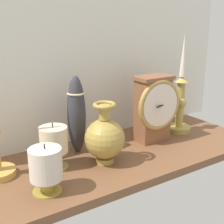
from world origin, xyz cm
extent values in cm
cube|color=brown|center=(0.00, 0.00, -1.20)|extent=(100.00, 36.00, 2.40)
cube|color=silver|center=(0.00, 18.50, 32.50)|extent=(120.00, 2.00, 65.00)
cube|color=brown|center=(18.60, 3.34, 10.59)|extent=(11.09, 6.69, 21.18)
cube|color=brown|center=(18.60, 3.34, 21.78)|extent=(12.42, 7.49, 1.20)
torus|color=#B78F47|center=(18.60, -0.41, 13.29)|extent=(17.02, 1.55, 17.02)
cylinder|color=silver|center=(18.60, -0.51, 13.29)|extent=(14.24, 0.40, 14.24)
cube|color=black|center=(18.60, -0.81, 13.29)|extent=(5.31, 2.36, 0.30)
cylinder|color=tan|center=(32.77, 4.59, 0.90)|extent=(8.74, 8.74, 1.80)
cylinder|color=tan|center=(32.77, 4.59, 10.19)|extent=(2.78, 2.78, 16.78)
sphere|color=tan|center=(32.77, 4.59, 11.03)|extent=(4.45, 4.45, 4.45)
cone|color=tan|center=(32.77, 4.59, 19.58)|extent=(4.95, 4.95, 2.00)
cone|color=silver|center=(32.77, 4.59, 27.99)|extent=(2.29, 2.29, 14.81)
cylinder|color=#AA8D3F|center=(-4.15, -2.76, 0.80)|extent=(5.24, 5.24, 1.60)
sphere|color=#AA8D3F|center=(-4.15, -2.76, 7.42)|extent=(11.65, 11.65, 11.65)
cylinder|color=#AA8D3F|center=(-4.15, -2.76, 15.35)|extent=(3.26, 3.26, 4.21)
torus|color=#AA8D3F|center=(-4.15, -2.76, 17.46)|extent=(6.60, 6.60, 1.19)
cylinder|color=#A28D4D|center=(-17.72, 2.26, 2.20)|extent=(3.05, 3.05, 4.40)
cylinder|color=#A28D4D|center=(-17.72, 2.26, 0.40)|extent=(7.62, 7.62, 0.80)
cylinder|color=#A28D4D|center=(-17.72, 2.26, 4.40)|extent=(6.86, 6.86, 0.60)
cylinder|color=beige|center=(-17.72, 2.26, 8.42)|extent=(7.92, 7.92, 7.26)
cylinder|color=black|center=(-17.72, 2.26, 12.65)|extent=(0.30, 0.30, 1.20)
cylinder|color=#AC923A|center=(-24.40, -8.75, 1.56)|extent=(2.85, 2.85, 3.12)
cylinder|color=#AC923A|center=(-24.40, -8.75, 0.40)|extent=(7.12, 7.12, 0.80)
cylinder|color=#AC923A|center=(-24.40, -8.75, 3.12)|extent=(6.41, 6.41, 0.60)
cylinder|color=beige|center=(-24.40, -8.75, 7.45)|extent=(7.96, 7.96, 7.85)
cylinder|color=black|center=(-24.40, -8.75, 11.97)|extent=(0.30, 0.30, 1.20)
ellipsoid|color=#33323C|center=(-7.39, 8.33, 12.17)|extent=(5.63, 5.63, 24.33)
torus|color=#CCB78C|center=(-7.39, 8.33, 18.98)|extent=(5.38, 5.38, 0.60)
camera|label=1|loc=(-47.82, -73.79, 41.08)|focal=50.15mm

